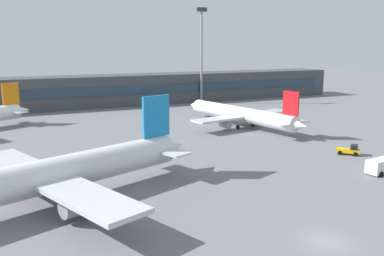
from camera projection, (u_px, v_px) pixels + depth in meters
The scene contains 7 objects.
ground_plane at pixel (168, 147), 73.81m from camera, with size 400.00×400.00×0.00m, color slate.
terminal_building at pixel (100, 91), 122.68m from camera, with size 159.57×12.13×9.00m.
airplane_near at pixel (36, 179), 45.35m from camera, with size 42.94×30.77×11.07m.
airplane_mid at pixel (239, 114), 91.52m from camera, with size 25.90×36.65×9.13m.
baggage_tug_yellow at pixel (350, 150), 68.21m from camera, with size 3.54×3.67×1.75m.
service_van_white at pixel (382, 165), 58.34m from camera, with size 5.40×2.80×2.08m.
floodlight_tower_west at pixel (202, 49), 126.44m from camera, with size 3.20×0.80×28.89m.
Camera 1 is at (-25.93, -26.99, 17.78)m, focal length 38.71 mm.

